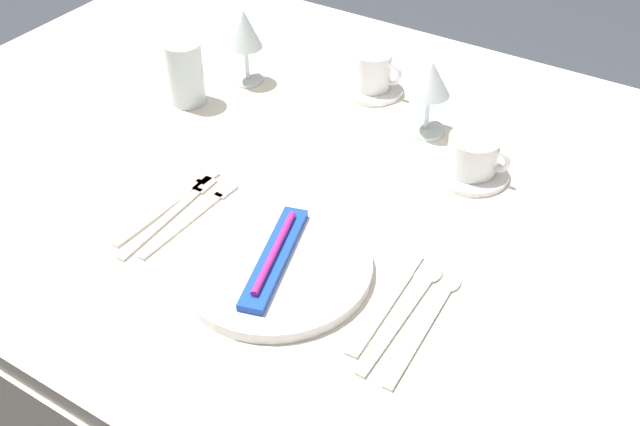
# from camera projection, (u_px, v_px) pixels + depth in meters

# --- Properties ---
(dining_table) EXTENTS (1.80, 1.11, 0.74)m
(dining_table) POSITION_uv_depth(u_px,v_px,m) (364.00, 225.00, 1.25)
(dining_table) COLOR silver
(dining_table) RESTS_ON ground
(dinner_plate) EXTENTS (0.28, 0.28, 0.02)m
(dinner_plate) POSITION_uv_depth(u_px,v_px,m) (275.00, 265.00, 1.04)
(dinner_plate) COLOR white
(dinner_plate) RESTS_ON dining_table
(toothbrush_package) EXTENTS (0.09, 0.21, 0.02)m
(toothbrush_package) POSITION_uv_depth(u_px,v_px,m) (275.00, 256.00, 1.03)
(toothbrush_package) COLOR blue
(toothbrush_package) RESTS_ON dinner_plate
(fork_outer) EXTENTS (0.03, 0.21, 0.00)m
(fork_outer) POSITION_uv_depth(u_px,v_px,m) (194.00, 216.00, 1.14)
(fork_outer) COLOR beige
(fork_outer) RESTS_ON dining_table
(fork_inner) EXTENTS (0.03, 0.22, 0.00)m
(fork_inner) POSITION_uv_depth(u_px,v_px,m) (173.00, 213.00, 1.14)
(fork_inner) COLOR beige
(fork_inner) RESTS_ON dining_table
(fork_salad) EXTENTS (0.03, 0.22, 0.00)m
(fork_salad) POSITION_uv_depth(u_px,v_px,m) (172.00, 203.00, 1.16)
(fork_salad) COLOR beige
(fork_salad) RESTS_ON dining_table
(dinner_knife) EXTENTS (0.03, 0.21, 0.00)m
(dinner_knife) POSITION_uv_depth(u_px,v_px,m) (385.00, 305.00, 0.99)
(dinner_knife) COLOR beige
(dinner_knife) RESTS_ON dining_table
(spoon_soup) EXTENTS (0.03, 0.23, 0.01)m
(spoon_soup) POSITION_uv_depth(u_px,v_px,m) (411.00, 303.00, 1.00)
(spoon_soup) COLOR beige
(spoon_soup) RESTS_ON dining_table
(spoon_dessert) EXTENTS (0.03, 0.23, 0.01)m
(spoon_dessert) POSITION_uv_depth(u_px,v_px,m) (432.00, 313.00, 0.98)
(spoon_dessert) COLOR beige
(spoon_dessert) RESTS_ON dining_table
(saucer_right) EXTENTS (0.13, 0.13, 0.01)m
(saucer_right) POSITION_uv_depth(u_px,v_px,m) (470.00, 172.00, 1.22)
(saucer_right) COLOR white
(saucer_right) RESTS_ON dining_table
(coffee_cup_right) EXTENTS (0.11, 0.08, 0.06)m
(coffee_cup_right) POSITION_uv_depth(u_px,v_px,m) (474.00, 154.00, 1.20)
(coffee_cup_right) COLOR white
(coffee_cup_right) RESTS_ON saucer_right
(saucer_far) EXTENTS (0.12, 0.12, 0.01)m
(saucer_far) POSITION_uv_depth(u_px,v_px,m) (371.00, 89.00, 1.43)
(saucer_far) COLOR white
(saucer_far) RESTS_ON dining_table
(coffee_cup_far) EXTENTS (0.10, 0.07, 0.07)m
(coffee_cup_far) POSITION_uv_depth(u_px,v_px,m) (373.00, 70.00, 1.40)
(coffee_cup_far) COLOR white
(coffee_cup_far) RESTS_ON saucer_far
(wine_glass_centre) EXTENTS (0.07, 0.07, 0.15)m
(wine_glass_centre) POSITION_uv_depth(u_px,v_px,m) (245.00, 32.00, 1.39)
(wine_glass_centre) COLOR silver
(wine_glass_centre) RESTS_ON dining_table
(wine_glass_left) EXTENTS (0.07, 0.07, 0.14)m
(wine_glass_left) POSITION_uv_depth(u_px,v_px,m) (430.00, 83.00, 1.26)
(wine_glass_left) COLOR silver
(wine_glass_left) RESTS_ON dining_table
(drink_tumbler) EXTENTS (0.07, 0.07, 0.12)m
(drink_tumbler) POSITION_uv_depth(u_px,v_px,m) (186.00, 77.00, 1.37)
(drink_tumbler) COLOR silver
(drink_tumbler) RESTS_ON dining_table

